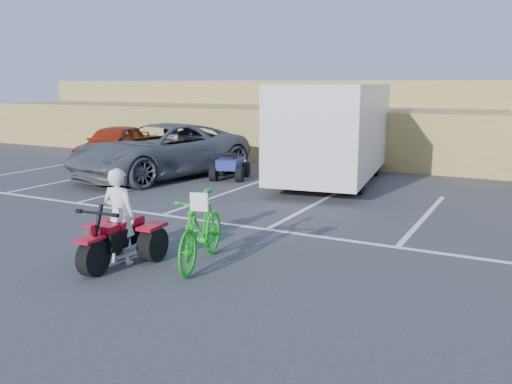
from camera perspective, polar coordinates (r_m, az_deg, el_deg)
The scene contains 11 objects.
ground at distance 9.28m, azimuth -5.55°, elevation -7.43°, with size 100.00×100.00×0.00m, color #353538.
parking_stripes at distance 12.43m, azimuth 8.19°, elevation -2.60°, with size 28.00×5.16×0.01m.
grass_embankment at distance 23.37m, azimuth 15.79°, elevation 7.13°, with size 40.00×8.50×3.10m.
red_trike_atv at distance 9.41m, azimuth -14.51°, elevation -7.48°, with size 1.18×1.57×1.02m, color #B80A1C, non-canonical shape.
rider at distance 9.30m, azimuth -14.20°, elevation -2.48°, with size 0.59×0.39×1.62m, color white.
green_dirt_bike at distance 9.01m, azimuth -5.79°, elevation -3.92°, with size 0.58×2.04×1.23m, color #14BF19.
grey_pickup at distance 17.72m, azimuth -10.04°, elevation 4.30°, with size 2.82×6.13×1.70m, color #4D5156.
red_car at distance 21.40m, azimuth -14.69°, elevation 4.94°, with size 1.70×4.21×1.44m, color #952108.
cargo_trailer at distance 16.58m, azimuth 8.17°, elevation 6.47°, with size 3.37×6.61×2.95m.
quad_atv_blue at distance 17.20m, azimuth -2.73°, elevation 1.38°, with size 1.02×1.37×0.89m, color navy, non-canonical shape.
quad_atv_green at distance 16.05m, azimuth 7.53°, elevation 0.57°, with size 1.20×1.60×1.05m, color #186116, non-canonical shape.
Camera 1 is at (4.85, -7.32, 2.98)m, focal length 38.00 mm.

